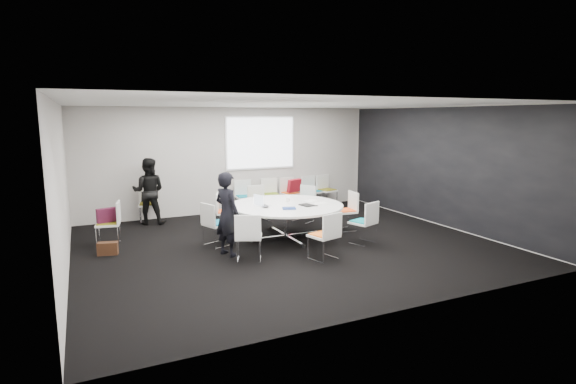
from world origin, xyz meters
name	(u,v)px	position (x,y,z in m)	size (l,w,h in m)	color
room_shell	(292,176)	(0.09, 0.00, 1.40)	(8.08, 7.08, 2.88)	black
conference_table	(286,212)	(0.17, 0.44, 0.56)	(2.40, 2.40, 0.73)	silver
projection_screen	(261,143)	(0.80, 3.46, 1.85)	(1.90, 0.03, 1.35)	white
chair_ring_a	(345,219)	(1.66, 0.47, 0.28)	(0.49, 0.50, 0.88)	silver
chair_ring_b	(303,211)	(1.19, 1.63, 0.28)	(0.61, 0.62, 0.88)	silver
chair_ring_c	(260,211)	(0.22, 2.10, 0.28)	(0.51, 0.50, 0.88)	silver
chair_ring_d	(227,220)	(-0.82, 1.47, 0.28)	(0.58, 0.59, 0.88)	silver
chair_ring_e	(216,232)	(-1.33, 0.50, 0.28)	(0.58, 0.59, 0.88)	silver
chair_ring_f	(249,246)	(-1.07, -0.67, 0.28)	(0.60, 0.59, 0.88)	silver
chair_ring_g	(324,245)	(0.19, -1.18, 0.28)	(0.56, 0.55, 0.88)	silver
chair_ring_h	(363,231)	(1.41, -0.61, 0.28)	(0.59, 0.58, 0.88)	silver
chair_back_a	(245,203)	(0.21, 3.14, 0.28)	(0.48, 0.47, 0.88)	silver
chair_back_b	(271,201)	(0.96, 3.17, 0.28)	(0.52, 0.51, 0.88)	silver
chair_back_c	(291,200)	(1.54, 3.12, 0.28)	(0.52, 0.51, 0.88)	silver
chair_back_d	(312,198)	(2.23, 3.13, 0.28)	(0.54, 0.53, 0.88)	silver
chair_back_e	(327,196)	(2.73, 3.17, 0.28)	(0.55, 0.54, 0.88)	silver
chair_spare_left	(109,232)	(-3.27, 1.44, 0.28)	(0.52, 0.53, 0.88)	silver
chair_person_back	(149,211)	(-2.27, 3.17, 0.28)	(0.53, 0.52, 0.88)	silver
person_main	(227,214)	(-1.31, -0.18, 0.78)	(0.57, 0.38, 1.57)	black
person_back	(149,191)	(-2.27, 3.00, 0.80)	(0.77, 0.60, 1.59)	black
laptop	(267,206)	(-0.28, 0.40, 0.74)	(0.30, 0.19, 0.02)	#333338
laptop_lid	(259,200)	(-0.43, 0.49, 0.86)	(0.30, 0.02, 0.22)	silver
notebook_black	(307,205)	(0.51, 0.14, 0.74)	(0.22, 0.30, 0.02)	black
tablet_folio	(289,208)	(0.04, 0.00, 0.74)	(0.26, 0.20, 0.03)	navy
papers_right	(310,201)	(0.84, 0.60, 0.73)	(0.30, 0.21, 0.00)	white
papers_front	(320,203)	(0.89, 0.25, 0.73)	(0.30, 0.21, 0.00)	silver
cup	(288,200)	(0.33, 0.69, 0.78)	(0.08, 0.08, 0.09)	white
phone	(314,206)	(0.64, 0.05, 0.73)	(0.14, 0.07, 0.01)	black
maroon_bag	(107,215)	(-3.28, 1.44, 0.62)	(0.40, 0.14, 0.28)	#4B142B
brown_bag	(108,249)	(-3.35, 0.78, 0.12)	(0.36, 0.16, 0.24)	#381F11
red_jacket	(294,186)	(1.54, 2.89, 0.70)	(0.44, 0.10, 0.35)	maroon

